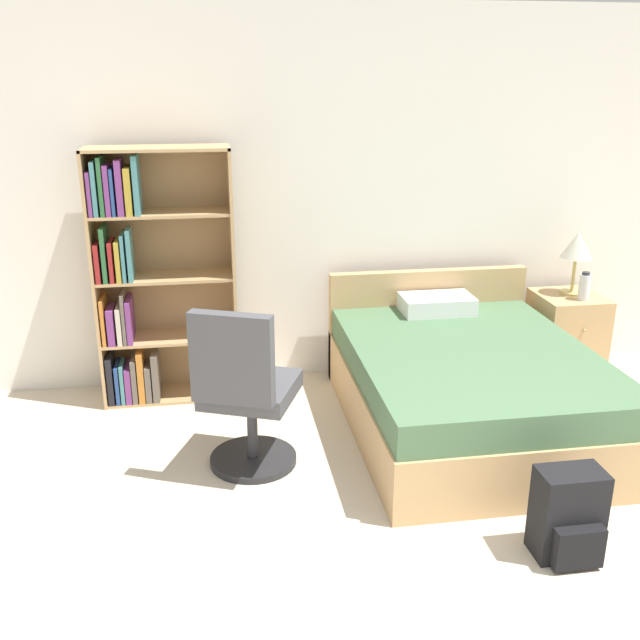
% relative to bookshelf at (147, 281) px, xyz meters
% --- Properties ---
extents(wall_back, '(9.00, 0.06, 2.60)m').
position_rel_bookshelf_xyz_m(wall_back, '(1.59, 0.28, 0.46)').
color(wall_back, white).
rests_on(wall_back, ground_plane).
extents(bookshelf, '(0.91, 0.34, 1.71)m').
position_rel_bookshelf_xyz_m(bookshelf, '(0.00, 0.00, 0.00)').
color(bookshelf, tan).
rests_on(bookshelf, ground_plane).
extents(bed, '(1.46, 1.90, 0.80)m').
position_rel_bookshelf_xyz_m(bed, '(1.98, -0.74, -0.56)').
color(bed, tan).
rests_on(bed, ground_plane).
extents(office_chair, '(0.64, 0.69, 1.00)m').
position_rel_bookshelf_xyz_m(office_chair, '(0.58, -1.09, -0.37)').
color(office_chair, '#232326').
rests_on(office_chair, ground_plane).
extents(nightstand, '(0.45, 0.50, 0.62)m').
position_rel_bookshelf_xyz_m(nightstand, '(3.00, -0.06, -0.53)').
color(nightstand, tan).
rests_on(nightstand, ground_plane).
extents(table_lamp, '(0.22, 0.22, 0.46)m').
position_rel_bookshelf_xyz_m(table_lamp, '(3.02, -0.03, 0.12)').
color(table_lamp, tan).
rests_on(table_lamp, nightstand).
extents(water_bottle, '(0.08, 0.08, 0.20)m').
position_rel_bookshelf_xyz_m(water_bottle, '(3.03, -0.18, -0.13)').
color(water_bottle, silver).
rests_on(water_bottle, nightstand).
extents(backpack_black, '(0.30, 0.25, 0.44)m').
position_rel_bookshelf_xyz_m(backpack_black, '(2.00, -2.07, -0.63)').
color(backpack_black, black).
rests_on(backpack_black, ground_plane).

